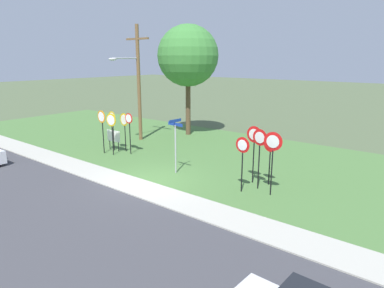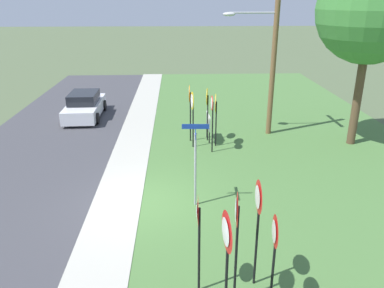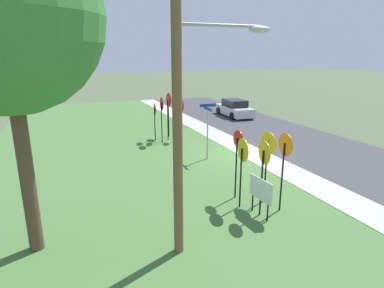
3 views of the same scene
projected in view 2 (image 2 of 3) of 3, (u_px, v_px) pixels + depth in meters
ground_plane at (142, 203)px, 12.50m from camera, size 160.00×160.00×0.00m
sidewalk_strip at (117, 203)px, 12.46m from camera, size 44.00×1.60×0.06m
grass_median at (323, 199)px, 12.73m from camera, size 44.00×12.00×0.04m
stop_sign_near_left at (190, 101)px, 17.13m from camera, size 0.73×0.10×2.60m
stop_sign_near_right at (212, 113)px, 15.90m from camera, size 0.61×0.10×2.47m
stop_sign_far_left at (192, 107)px, 16.45m from camera, size 0.75×0.12×2.48m
stop_sign_far_center at (207, 103)px, 17.23m from camera, size 0.74×0.13×2.46m
stop_sign_far_right at (216, 109)px, 16.57m from camera, size 0.77×0.12×2.38m
yield_sign_near_left at (198, 223)px, 8.11m from camera, size 0.67×0.11×2.41m
yield_sign_near_right at (274, 241)px, 7.72m from camera, size 0.68×0.12×2.23m
yield_sign_far_left at (257, 209)px, 8.25m from camera, size 0.75×0.10×2.65m
yield_sign_far_right at (236, 223)px, 7.70m from camera, size 0.72×0.13×2.68m
yield_sign_center at (226, 245)px, 6.97m from camera, size 0.78×0.13×2.71m
street_name_post at (195, 158)px, 11.77m from camera, size 0.96×0.82×2.72m
utility_pole at (271, 45)px, 17.27m from camera, size 2.10×2.52×7.78m
notice_board at (208, 123)px, 17.61m from camera, size 1.10×0.10×1.25m
oak_tree_left at (371, 10)px, 15.46m from camera, size 4.40×4.40×7.98m
parked_hatchback_near at (85, 106)px, 21.21m from camera, size 4.27×1.98×1.39m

